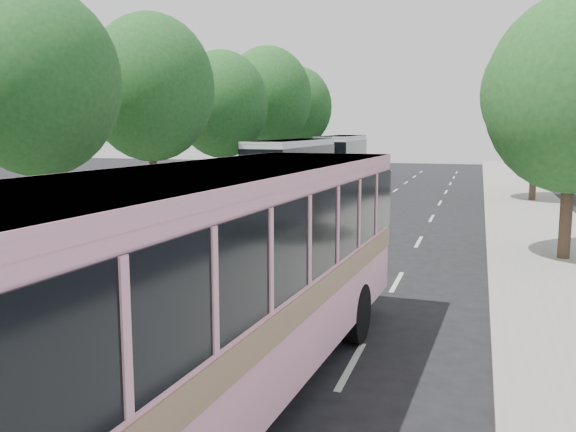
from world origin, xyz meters
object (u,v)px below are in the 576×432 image
at_px(tour_coach_front, 293,162).
at_px(white_pickup, 216,211).
at_px(pink_taxi, 273,222).
at_px(tour_coach_rear, 342,153).
at_px(pink_bus, 218,260).

bearing_deg(tour_coach_front, white_pickup, -86.53).
height_order(pink_taxi, tour_coach_rear, tour_coach_rear).
xyz_separation_m(pink_bus, tour_coach_front, (-7.15, 27.08, -0.15)).
distance_m(pink_bus, tour_coach_rear, 41.46).
relative_size(pink_taxi, tour_coach_rear, 0.43).
distance_m(pink_bus, pink_taxi, 12.19).
height_order(pink_taxi, white_pickup, pink_taxi).
xyz_separation_m(pink_bus, pink_taxi, (-3.16, 11.70, -1.32)).
bearing_deg(pink_taxi, tour_coach_rear, 97.74).
bearing_deg(pink_bus, white_pickup, 117.42).
xyz_separation_m(white_pickup, tour_coach_rear, (-0.68, 26.46, 1.32)).
bearing_deg(pink_taxi, pink_bus, -74.94).
relative_size(pink_bus, white_pickup, 2.17).
bearing_deg(white_pickup, tour_coach_rear, 95.53).
bearing_deg(white_pickup, pink_bus, -61.71).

